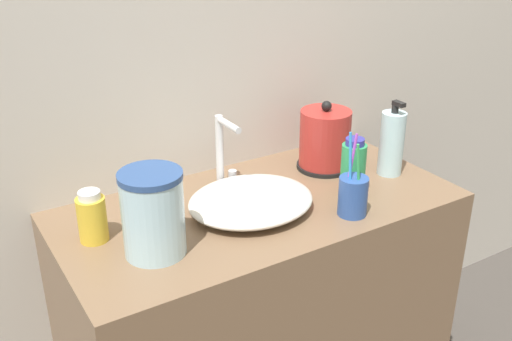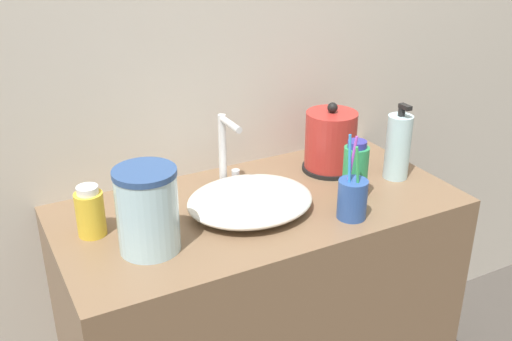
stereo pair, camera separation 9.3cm
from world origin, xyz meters
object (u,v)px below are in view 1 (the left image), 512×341
Objects in this scene: electric_kettle at (325,142)px; toothbrush_cup at (353,195)px; shampoo_bottle at (92,217)px; mouthwash_bottle at (353,168)px; faucet at (223,150)px; lotion_bottle at (392,143)px; water_pitcher at (153,213)px.

electric_kettle is 0.29m from toothbrush_cup.
shampoo_bottle is 0.78× the size of mouthwash_bottle.
mouthwash_bottle is at bearing -103.89° from electric_kettle.
faucet is 0.41m from shampoo_bottle.
toothbrush_cup reaches higher than mouthwash_bottle.
lotion_bottle is 0.76m from water_pitcher.
lotion_bottle reaches higher than shampoo_bottle.
mouthwash_bottle is at bearing -164.82° from lotion_bottle.
faucet is at bearing 35.48° from water_pitcher.
electric_kettle is 1.64× the size of shampoo_bottle.
electric_kettle is 1.27× the size of mouthwash_bottle.
faucet reaches higher than water_pitcher.
toothbrush_cup reaches higher than shampoo_bottle.
electric_kettle is (0.32, -0.04, -0.03)m from faucet.
shampoo_bottle is 0.17m from water_pitcher.
shampoo_bottle is at bearing 159.64° from toothbrush_cup.
water_pitcher reaches higher than shampoo_bottle.
mouthwash_bottle is 0.82× the size of water_pitcher.
faucet is 0.95× the size of toothbrush_cup.
water_pitcher is at bearing -164.34° from electric_kettle.
toothbrush_cup is 0.51m from water_pitcher.
water_pitcher is at bearing 169.12° from toothbrush_cup.
water_pitcher is at bearing 178.98° from mouthwash_bottle.
toothbrush_cup is at bearing -10.88° from water_pitcher.
faucet is 0.35m from mouthwash_bottle.
toothbrush_cup is at bearing -20.36° from shampoo_bottle.
toothbrush_cup is at bearing -56.21° from faucet.
electric_kettle is 0.94× the size of toothbrush_cup.
faucet reaches higher than electric_kettle.
mouthwash_bottle is (0.07, 0.09, 0.02)m from toothbrush_cup.
toothbrush_cup is (-0.12, -0.27, -0.03)m from electric_kettle.
electric_kettle is at bearing 66.67° from toothbrush_cup.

